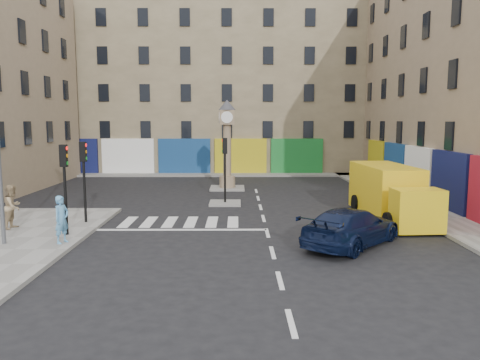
{
  "coord_description": "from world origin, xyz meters",
  "views": [
    {
      "loc": [
        -1.28,
        -18.64,
        4.83
      ],
      "look_at": [
        -1.16,
        3.38,
        2.0
      ],
      "focal_mm": 35.0,
      "sensor_mm": 36.0,
      "label": 1
    }
  ],
  "objects_px": {
    "traffic_light_left_far": "(84,169)",
    "clock_pillar": "(227,139)",
    "traffic_light_left_near": "(64,175)",
    "pedestrian_blue": "(62,219)",
    "pedestrian_tan": "(13,207)",
    "navy_sedan": "(351,227)",
    "yellow_van": "(390,193)",
    "traffic_light_island": "(225,159)"
  },
  "relations": [
    {
      "from": "traffic_light_left_far",
      "to": "pedestrian_tan",
      "type": "xyz_separation_m",
      "value": [
        -2.72,
        -1.26,
        -1.51
      ]
    },
    {
      "from": "navy_sedan",
      "to": "pedestrian_tan",
      "type": "height_order",
      "value": "pedestrian_tan"
    },
    {
      "from": "traffic_light_left_near",
      "to": "yellow_van",
      "type": "height_order",
      "value": "traffic_light_left_near"
    },
    {
      "from": "traffic_light_left_far",
      "to": "clock_pillar",
      "type": "height_order",
      "value": "clock_pillar"
    },
    {
      "from": "traffic_light_left_near",
      "to": "pedestrian_blue",
      "type": "relative_size",
      "value": 2.02
    },
    {
      "from": "traffic_light_island",
      "to": "traffic_light_left_far",
      "type": "bearing_deg",
      "value": -139.4
    },
    {
      "from": "yellow_van",
      "to": "pedestrian_blue",
      "type": "height_order",
      "value": "yellow_van"
    },
    {
      "from": "clock_pillar",
      "to": "pedestrian_blue",
      "type": "relative_size",
      "value": 3.33
    },
    {
      "from": "pedestrian_tan",
      "to": "pedestrian_blue",
      "type": "bearing_deg",
      "value": -123.72
    },
    {
      "from": "yellow_van",
      "to": "pedestrian_blue",
      "type": "distance_m",
      "value": 15.1
    },
    {
      "from": "traffic_light_left_near",
      "to": "traffic_light_island",
      "type": "relative_size",
      "value": 1.0
    },
    {
      "from": "navy_sedan",
      "to": "pedestrian_tan",
      "type": "bearing_deg",
      "value": 31.85
    },
    {
      "from": "pedestrian_tan",
      "to": "yellow_van",
      "type": "bearing_deg",
      "value": -75.88
    },
    {
      "from": "traffic_light_island",
      "to": "navy_sedan",
      "type": "distance_m",
      "value": 10.55
    },
    {
      "from": "traffic_light_left_near",
      "to": "pedestrian_tan",
      "type": "xyz_separation_m",
      "value": [
        -2.72,
        1.14,
        -1.51
      ]
    },
    {
      "from": "traffic_light_island",
      "to": "yellow_van",
      "type": "bearing_deg",
      "value": -26.02
    },
    {
      "from": "traffic_light_left_far",
      "to": "traffic_light_island",
      "type": "height_order",
      "value": "traffic_light_left_far"
    },
    {
      "from": "traffic_light_left_far",
      "to": "clock_pillar",
      "type": "bearing_deg",
      "value": 61.06
    },
    {
      "from": "pedestrian_tan",
      "to": "navy_sedan",
      "type": "bearing_deg",
      "value": -94.22
    },
    {
      "from": "yellow_van",
      "to": "pedestrian_blue",
      "type": "xyz_separation_m",
      "value": [
        -14.21,
        -5.1,
        -0.21
      ]
    },
    {
      "from": "clock_pillar",
      "to": "navy_sedan",
      "type": "height_order",
      "value": "clock_pillar"
    },
    {
      "from": "traffic_light_island",
      "to": "pedestrian_blue",
      "type": "xyz_separation_m",
      "value": [
        -6.0,
        -9.11,
        -1.53
      ]
    },
    {
      "from": "navy_sedan",
      "to": "yellow_van",
      "type": "bearing_deg",
      "value": -80.13
    },
    {
      "from": "traffic_light_island",
      "to": "pedestrian_blue",
      "type": "bearing_deg",
      "value": -123.37
    },
    {
      "from": "pedestrian_blue",
      "to": "pedestrian_tan",
      "type": "bearing_deg",
      "value": 75.52
    },
    {
      "from": "traffic_light_left_near",
      "to": "clock_pillar",
      "type": "bearing_deg",
      "value": 65.45
    },
    {
      "from": "traffic_light_left_far",
      "to": "pedestrian_tan",
      "type": "height_order",
      "value": "traffic_light_left_far"
    },
    {
      "from": "traffic_light_left_far",
      "to": "yellow_van",
      "type": "height_order",
      "value": "traffic_light_left_far"
    },
    {
      "from": "traffic_light_island",
      "to": "pedestrian_tan",
      "type": "relative_size",
      "value": 1.93
    },
    {
      "from": "pedestrian_blue",
      "to": "traffic_light_island",
      "type": "bearing_deg",
      "value": -8.75
    },
    {
      "from": "traffic_light_left_far",
      "to": "yellow_van",
      "type": "xyz_separation_m",
      "value": [
        14.51,
        1.39,
        -1.34
      ]
    },
    {
      "from": "navy_sedan",
      "to": "pedestrian_blue",
      "type": "height_order",
      "value": "pedestrian_blue"
    },
    {
      "from": "pedestrian_tan",
      "to": "clock_pillar",
      "type": "bearing_deg",
      "value": -30.11
    },
    {
      "from": "traffic_light_left_near",
      "to": "traffic_light_left_far",
      "type": "distance_m",
      "value": 2.4
    },
    {
      "from": "traffic_light_left_far",
      "to": "yellow_van",
      "type": "relative_size",
      "value": 0.52
    },
    {
      "from": "traffic_light_island",
      "to": "yellow_van",
      "type": "relative_size",
      "value": 0.52
    },
    {
      "from": "traffic_light_left_near",
      "to": "clock_pillar",
      "type": "xyz_separation_m",
      "value": [
        6.3,
        13.8,
        0.93
      ]
    },
    {
      "from": "yellow_van",
      "to": "pedestrian_blue",
      "type": "relative_size",
      "value": 3.92
    },
    {
      "from": "yellow_van",
      "to": "traffic_light_left_far",
      "type": "bearing_deg",
      "value": -177.29
    },
    {
      "from": "traffic_light_left_far",
      "to": "pedestrian_blue",
      "type": "distance_m",
      "value": 4.03
    },
    {
      "from": "traffic_light_island",
      "to": "pedestrian_tan",
      "type": "bearing_deg",
      "value": -143.58
    },
    {
      "from": "traffic_light_left_far",
      "to": "clock_pillar",
      "type": "xyz_separation_m",
      "value": [
        6.3,
        11.4,
        0.93
      ]
    }
  ]
}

